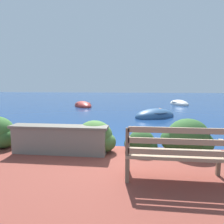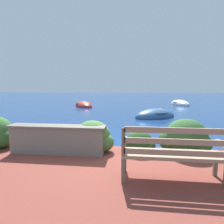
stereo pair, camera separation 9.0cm
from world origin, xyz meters
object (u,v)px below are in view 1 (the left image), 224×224
(rowboat_far, at_px, (179,104))
(rowboat_nearest, at_px, (155,116))
(rowboat_mid, at_px, (83,106))
(mooring_buoy, at_px, (160,111))
(park_bench, at_px, (176,152))

(rowboat_far, bearing_deg, rowboat_nearest, -36.25)
(rowboat_nearest, bearing_deg, rowboat_mid, 103.59)
(mooring_buoy, bearing_deg, rowboat_mid, 155.57)
(rowboat_far, bearing_deg, rowboat_mid, -88.96)
(park_bench, bearing_deg, rowboat_nearest, 90.55)
(rowboat_far, bearing_deg, mooring_buoy, -39.49)
(rowboat_mid, bearing_deg, mooring_buoy, -143.24)
(park_bench, xyz_separation_m, rowboat_far, (3.29, 15.16, -0.64))
(rowboat_mid, distance_m, mooring_buoy, 6.49)
(park_bench, distance_m, rowboat_nearest, 7.89)
(park_bench, height_order, rowboat_nearest, park_bench)
(rowboat_mid, bearing_deg, rowboat_nearest, -161.49)
(rowboat_nearest, relative_size, mooring_buoy, 6.93)
(rowboat_nearest, distance_m, rowboat_far, 7.84)
(park_bench, height_order, rowboat_far, park_bench)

